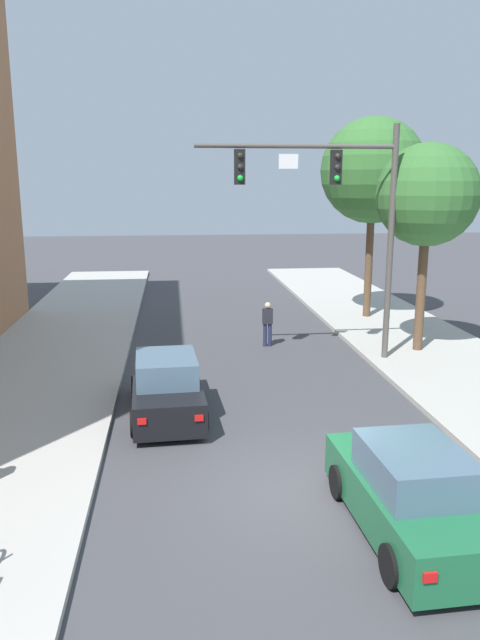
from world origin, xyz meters
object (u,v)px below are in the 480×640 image
car_lead_black (167,388)px  car_following_green (410,494)px  pedestrian_crossing_road (268,322)px  traffic_signal_mast (338,200)px  street_tree_third (373,171)px  street_tree_second (427,196)px

car_lead_black → car_following_green: (4.13, -5.96, 0.00)m
car_following_green → pedestrian_crossing_road: bearing=92.4°
traffic_signal_mast → car_lead_black: (-5.43, -4.01, -4.61)m
street_tree_third → traffic_signal_mast: bearing=-116.8°
traffic_signal_mast → pedestrian_crossing_road: bearing=127.5°
street_tree_second → street_tree_third: bearing=90.7°
street_tree_second → street_tree_third: 5.60m
car_following_green → street_tree_second: bearing=67.0°
car_lead_black → street_tree_third: bearing=50.2°
car_following_green → pedestrian_crossing_road: size_ratio=2.62×
street_tree_third → street_tree_second: bearing=-89.3°
pedestrian_crossing_road → street_tree_second: 6.98m
traffic_signal_mast → pedestrian_crossing_road: (-1.82, 2.37, -4.42)m
traffic_signal_mast → street_tree_third: (3.20, 6.35, 1.01)m
pedestrian_crossing_road → street_tree_third: 8.39m
street_tree_third → car_lead_black: bearing=-129.8°
traffic_signal_mast → street_tree_third: size_ratio=0.89×
car_lead_black → street_tree_second: bearing=29.0°
car_lead_black → street_tree_second: size_ratio=0.61×
traffic_signal_mast → car_lead_black: traffic_signal_mast is taller
car_following_green → street_tree_second: size_ratio=0.61×
car_lead_black → street_tree_second: street_tree_second is taller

